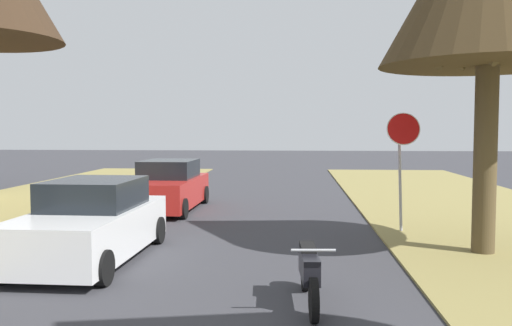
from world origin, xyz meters
TOP-DOWN VIEW (x-y plane):
  - stop_sign_far at (4.22, 9.93)m, footprint 0.81×0.63m
  - parked_sedan_white at (-2.38, 6.66)m, footprint 2.01×4.43m
  - parked_sedan_red at (-2.43, 13.23)m, footprint 2.01×4.43m
  - parked_motorcycle at (1.80, 4.27)m, footprint 0.60×2.05m

SIDE VIEW (x-z plane):
  - parked_motorcycle at x=1.80m, z-range 0.00..0.97m
  - parked_sedan_white at x=-2.38m, z-range -0.06..1.51m
  - parked_sedan_red at x=-2.43m, z-range -0.06..1.51m
  - stop_sign_far at x=4.22m, z-range 0.70..3.63m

